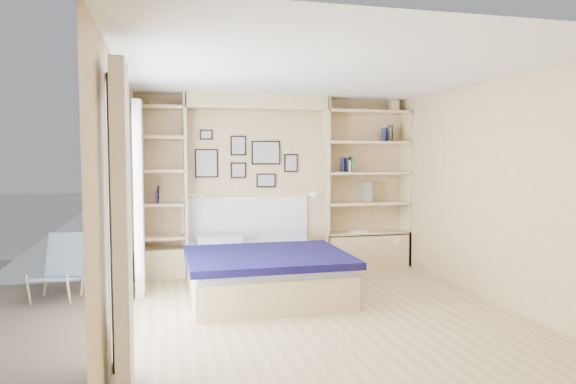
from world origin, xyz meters
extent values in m
plane|color=tan|center=(0.00, 0.00, 0.00)|extent=(4.50, 4.50, 0.00)
plane|color=#D3B07E|center=(0.00, 2.25, 1.25)|extent=(4.00, 0.00, 4.00)
plane|color=#D3B07E|center=(0.00, -2.25, 1.25)|extent=(4.00, 0.00, 4.00)
plane|color=#D3B07E|center=(-2.00, 0.00, 1.25)|extent=(0.00, 4.50, 4.50)
plane|color=#D3B07E|center=(2.00, 0.00, 1.25)|extent=(0.00, 4.50, 4.50)
plane|color=white|center=(0.00, 0.00, 2.50)|extent=(4.50, 4.50, 0.00)
cube|color=#CDB67E|center=(-1.30, 2.08, 1.25)|extent=(0.04, 0.35, 2.50)
cube|color=#CDB67E|center=(0.70, 2.08, 1.25)|extent=(0.04, 0.35, 2.50)
cube|color=#CDB67E|center=(-0.30, 2.08, 2.40)|extent=(2.00, 0.35, 0.20)
cube|color=#CDB67E|center=(1.98, 2.08, 1.25)|extent=(0.04, 0.35, 2.50)
cube|color=#CDB67E|center=(-1.98, 2.08, 1.25)|extent=(0.04, 0.35, 2.50)
cube|color=#CDB67E|center=(1.35, 2.08, 0.25)|extent=(1.30, 0.35, 0.50)
cube|color=#CDB67E|center=(-1.65, 2.08, 0.20)|extent=(0.70, 0.35, 0.40)
cube|color=black|center=(-1.97, 0.00, 2.23)|extent=(0.04, 2.08, 0.06)
cube|color=black|center=(-1.97, 0.00, 0.03)|extent=(0.04, 2.08, 0.06)
cube|color=black|center=(-1.97, -1.02, 1.10)|extent=(0.04, 0.06, 2.20)
cube|color=black|center=(-1.97, 1.02, 1.10)|extent=(0.04, 0.06, 2.20)
cube|color=silver|center=(-1.98, 0.00, 1.12)|extent=(0.01, 2.00, 2.20)
cube|color=white|center=(-1.88, -1.30, 1.15)|extent=(0.10, 0.45, 2.30)
cube|color=white|center=(-1.88, 1.30, 1.15)|extent=(0.10, 0.45, 2.30)
cube|color=#CDB67E|center=(1.35, 2.08, 0.50)|extent=(1.30, 0.35, 0.04)
cube|color=#CDB67E|center=(1.35, 2.08, 0.95)|extent=(1.30, 0.35, 0.04)
cube|color=#CDB67E|center=(1.35, 2.08, 1.40)|extent=(1.30, 0.35, 0.04)
cube|color=#CDB67E|center=(1.35, 2.08, 1.85)|extent=(1.30, 0.35, 0.04)
cube|color=#CDB67E|center=(1.35, 2.08, 2.30)|extent=(1.30, 0.35, 0.04)
cube|color=#CDB67E|center=(-1.65, 2.08, 0.55)|extent=(0.70, 0.35, 0.04)
cube|color=#CDB67E|center=(-1.65, 2.08, 1.00)|extent=(0.70, 0.35, 0.04)
cube|color=#CDB67E|center=(-1.65, 2.08, 1.45)|extent=(0.70, 0.35, 0.04)
cube|color=#CDB67E|center=(-1.65, 2.08, 1.90)|extent=(0.70, 0.35, 0.04)
cube|color=#CDB67E|center=(-1.65, 2.08, 2.30)|extent=(0.70, 0.35, 0.04)
cube|color=#CDB67E|center=(-0.45, 1.04, 0.19)|extent=(1.72, 2.15, 0.38)
cube|color=#AAAFB9|center=(-0.45, 1.04, 0.43)|extent=(1.68, 2.11, 0.10)
cube|color=#0E0B38|center=(-0.45, 0.67, 0.50)|extent=(1.82, 1.50, 0.08)
cube|color=#AAAFB9|center=(-0.88, 1.81, 0.54)|extent=(0.59, 0.43, 0.12)
cube|color=#AAAFB9|center=(-0.02, 1.81, 0.54)|extent=(0.59, 0.43, 0.12)
cube|color=white|center=(-0.45, 2.22, 0.72)|extent=(1.82, 0.04, 0.70)
cube|color=black|center=(-1.00, 2.23, 1.55)|extent=(0.32, 0.02, 0.40)
cube|color=gray|center=(-1.00, 2.21, 1.55)|extent=(0.28, 0.01, 0.36)
cube|color=black|center=(-0.55, 2.23, 1.80)|extent=(0.22, 0.02, 0.28)
cube|color=gray|center=(-0.55, 2.21, 1.80)|extent=(0.18, 0.01, 0.24)
cube|color=black|center=(-0.55, 2.23, 1.45)|extent=(0.22, 0.02, 0.22)
cube|color=gray|center=(-0.55, 2.21, 1.45)|extent=(0.18, 0.01, 0.18)
cube|color=black|center=(-0.15, 2.23, 1.70)|extent=(0.42, 0.02, 0.34)
cube|color=gray|center=(-0.15, 2.21, 1.70)|extent=(0.38, 0.01, 0.30)
cube|color=black|center=(-0.15, 2.23, 1.30)|extent=(0.28, 0.02, 0.20)
cube|color=gray|center=(-0.15, 2.21, 1.30)|extent=(0.24, 0.01, 0.16)
cube|color=black|center=(0.22, 2.23, 1.55)|extent=(0.20, 0.02, 0.26)
cube|color=gray|center=(0.22, 2.21, 1.55)|extent=(0.16, 0.01, 0.22)
cube|color=black|center=(-1.00, 2.23, 1.95)|extent=(0.18, 0.02, 0.14)
cube|color=gray|center=(-1.00, 2.21, 1.95)|extent=(0.14, 0.01, 0.10)
cylinder|color=silver|center=(-1.16, 2.00, 1.12)|extent=(0.20, 0.02, 0.02)
cone|color=white|center=(-1.06, 2.00, 1.10)|extent=(0.13, 0.12, 0.15)
cylinder|color=silver|center=(0.56, 2.00, 1.12)|extent=(0.20, 0.02, 0.02)
cone|color=white|center=(0.46, 2.00, 1.10)|extent=(0.13, 0.12, 0.15)
cube|color=maroon|center=(0.97, 2.07, 1.51)|extent=(0.02, 0.15, 0.19)
cube|color=navy|center=(0.97, 2.07, 1.53)|extent=(0.03, 0.15, 0.21)
cube|color=black|center=(1.01, 2.07, 1.52)|extent=(0.03, 0.15, 0.20)
cube|color=#BFB28C|center=(1.04, 2.07, 1.50)|extent=(0.04, 0.15, 0.16)
cube|color=#26593F|center=(1.09, 2.07, 1.53)|extent=(0.03, 0.15, 0.22)
cube|color=navy|center=(1.61, 2.07, 1.97)|extent=(0.03, 0.15, 0.20)
cube|color=black|center=(1.62, 2.07, 1.96)|extent=(0.03, 0.15, 0.19)
cube|color=#BFB28C|center=(1.71, 2.07, 1.97)|extent=(0.04, 0.15, 0.20)
cube|color=#26593F|center=(1.71, 2.07, 1.99)|extent=(0.03, 0.15, 0.25)
cube|color=navy|center=(-1.69, 2.07, 1.11)|extent=(0.02, 0.15, 0.17)
cube|color=black|center=(-1.66, 2.07, 1.13)|extent=(0.03, 0.15, 0.22)
cube|color=#BFB28C|center=(-1.65, 2.07, 1.13)|extent=(0.03, 0.15, 0.21)
cube|color=#CDB67E|center=(1.75, 2.07, 2.40)|extent=(0.13, 0.13, 0.15)
cone|color=#CDB67E|center=(1.75, 2.07, 2.51)|extent=(0.20, 0.20, 0.08)
cube|color=slate|center=(1.36, 2.07, 1.12)|extent=(0.12, 0.12, 0.30)
cube|color=white|center=(1.20, 2.02, 0.54)|extent=(0.22, 0.16, 0.03)
cylinder|color=tan|center=(-3.04, 0.95, 0.19)|extent=(0.05, 0.13, 0.38)
cylinder|color=tan|center=(-2.62, 0.88, 0.19)|extent=(0.05, 0.13, 0.38)
cylinder|color=tan|center=(-2.95, 1.47, 0.29)|extent=(0.08, 0.31, 0.62)
cylinder|color=tan|center=(-2.53, 1.40, 0.29)|extent=(0.08, 0.31, 0.62)
cube|color=teal|center=(-2.80, 1.10, 0.27)|extent=(0.51, 0.59, 0.14)
cube|color=teal|center=(-2.74, 1.46, 0.48)|extent=(0.46, 0.28, 0.51)
camera|label=1|loc=(-1.60, -5.03, 1.65)|focal=32.00mm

